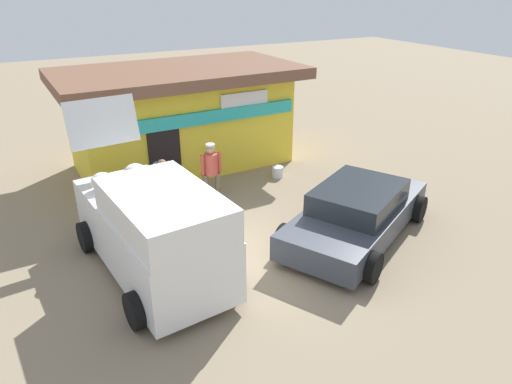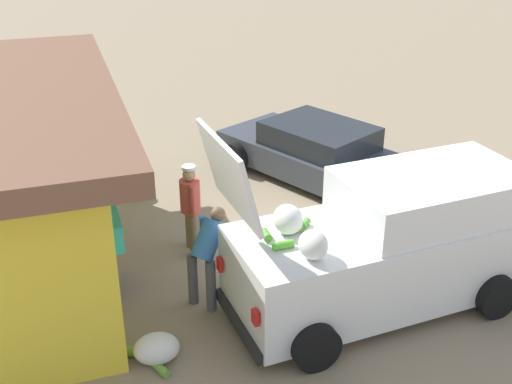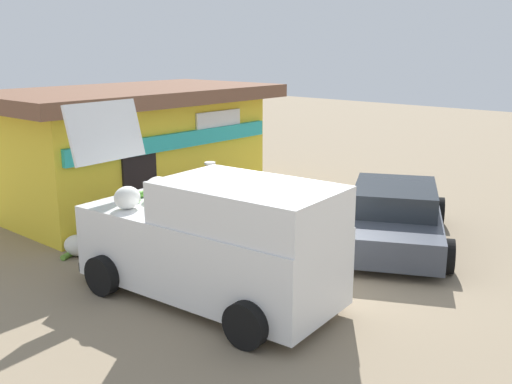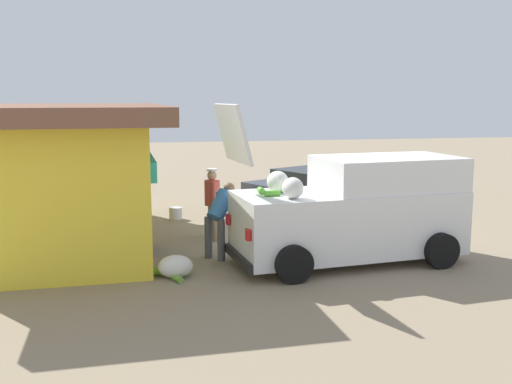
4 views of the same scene
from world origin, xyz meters
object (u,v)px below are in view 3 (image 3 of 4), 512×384
delivery_van (214,241)px  customer_bending (153,209)px  storefront_bar (136,146)px  unloaded_banana_pile (79,246)px  paint_bucket (261,201)px  parked_sedan (394,215)px  vendor_standing (210,194)px

delivery_van → customer_bending: 2.64m
storefront_bar → unloaded_banana_pile: bearing=-145.8°
paint_bucket → parked_sedan: bearing=-92.7°
parked_sedan → paint_bucket: (0.18, 3.83, -0.42)m
storefront_bar → vendor_standing: size_ratio=4.52×
storefront_bar → unloaded_banana_pile: 3.78m
delivery_van → paint_bucket: bearing=34.1°
vendor_standing → customer_bending: 1.50m
vendor_standing → storefront_bar: bearing=84.2°
unloaded_banana_pile → paint_bucket: 5.00m
delivery_van → customer_bending: bearing=72.9°
storefront_bar → paint_bucket: size_ratio=21.49×
storefront_bar → delivery_van: (-2.58, -5.48, -0.56)m
parked_sedan → customer_bending: 4.91m
delivery_van → paint_bucket: (4.65, 3.15, -0.85)m
storefront_bar → customer_bending: (-1.80, -2.95, -0.68)m
parked_sedan → vendor_standing: vendor_standing is taller
delivery_van → vendor_standing: (2.27, 2.48, -0.09)m
unloaded_banana_pile → paint_bucket: size_ratio=2.43×
delivery_van → parked_sedan: bearing=-8.7°
paint_bucket → customer_bending: bearing=-170.9°
storefront_bar → customer_bending: 3.52m
delivery_van → storefront_bar: bearing=64.8°
parked_sedan → vendor_standing: size_ratio=2.98×
storefront_bar → delivery_van: size_ratio=1.52×
customer_bending → unloaded_banana_pile: 1.64m
vendor_standing → unloaded_banana_pile: vendor_standing is taller
delivery_van → unloaded_banana_pile: delivery_van is taller
vendor_standing → paint_bucket: bearing=15.6°
vendor_standing → paint_bucket: size_ratio=4.76×
delivery_van → parked_sedan: 4.55m
parked_sedan → vendor_standing: (-2.20, 3.17, 0.33)m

